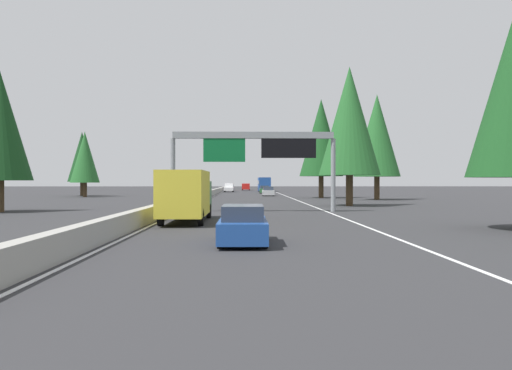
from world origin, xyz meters
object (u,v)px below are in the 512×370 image
Objects in this scene: bus_mid_left at (264,184)px; conifer_left_far at (82,157)px; conifer_left_near at (0,125)px; conifer_left_mid at (85,157)px; sign_gantry_overhead at (256,148)px; minivan_distant_a at (246,186)px; conifer_right_near at (349,121)px; sedan_near_right at (268,192)px; conifer_right_mid at (377,136)px; sedan_far_center at (264,190)px; conifer_right_far at (321,138)px; box_truck_near_center at (186,194)px; pickup_mid_right at (229,188)px; sedan_distant_b at (243,226)px.

conifer_left_far is (-31.69, 29.99, 4.45)m from bus_mid_left.
conifer_left_mid is (36.94, 4.91, -0.81)m from conifer_left_near.
conifer_left_mid is (37.17, 24.49, 0.97)m from sign_gantry_overhead.
minivan_distant_a is 0.38× the size of conifer_right_near.
conifer_right_mid reaches higher than sedan_near_right.
conifer_right_mid is (25.39, -15.76, 3.19)m from sign_gantry_overhead.
conifer_right_mid is at bearing -22.68° from conifer_right_near.
conifer_right_far reaches higher than sedan_far_center.
pickup_mid_right is (81.44, 0.25, -0.70)m from box_truck_near_center.
sedan_far_center is at bearing -20.84° from conifer_left_near.
conifer_right_near is 30.21m from conifer_left_near.
box_truck_near_center is (10.46, 3.33, 0.93)m from sedan_distant_b.
box_truck_near_center is at bearing 156.87° from sign_gantry_overhead.
pickup_mid_right is at bearing -11.98° from conifer_left_near.
sedan_far_center is (58.87, -2.74, -4.20)m from sign_gantry_overhead.
conifer_right_far is 34.63m from conifer_left_mid.
conifer_right_far is at bearing -11.35° from sedan_distant_b.
sign_gantry_overhead is at bearing 136.22° from conifer_right_near.
sedan_distant_b is at bearing 160.00° from conifer_right_mid.
sign_gantry_overhead reaches higher than sedan_distant_b.
minivan_distant_a is 82.05m from conifer_right_near.
conifer_left_far reaches higher than sedan_far_center.
sedan_far_center is at bearing 14.76° from conifer_right_far.
sedan_near_right is at bearing -79.63° from conifer_left_mid.
sedan_far_center is at bearing -2.60° from sedan_distant_b.
sedan_near_right is at bearing -175.79° from minivan_distant_a.
box_truck_near_center is at bearing 178.10° from minivan_distant_a.
minivan_distant_a is at bearing 4.21° from sedan_near_right.
conifer_left_near is 1.08× the size of conifer_left_far.
conifer_right_far is (-39.26, -14.14, 7.46)m from pickup_mid_right.
sedan_near_right is at bearing -3.71° from sign_gantry_overhead.
sedan_near_right is 0.46× the size of conifer_left_mid.
conifer_left_near is at bearing 89.31° from sign_gantry_overhead.
conifer_left_mid is at bearing 50.56° from conifer_right_near.
conifer_left_near reaches higher than pickup_mid_right.
conifer_left_near is at bearing 168.29° from minivan_distant_a.
sign_gantry_overhead is at bearing -90.69° from conifer_left_near.
conifer_right_far is (-42.47, -6.51, 6.66)m from bus_mid_left.
sign_gantry_overhead reaches higher than box_truck_near_center.
sedan_near_right is at bearing -28.03° from conifer_left_near.
sedan_far_center is at bearing -173.58° from minivan_distant_a.
conifer_left_near is (-9.29, 28.71, -1.41)m from conifer_right_near.
conifer_right_near is at bearing -34.57° from box_truck_near_center.
conifer_right_mid reaches higher than sedan_distant_b.
conifer_left_mid reaches higher than pickup_mid_right.
conifer_right_near is (-49.35, -6.39, 7.39)m from sedan_far_center.
minivan_distant_a is 0.49× the size of conifer_left_far.
sign_gantry_overhead is 1.32× the size of conifer_left_mid.
sedan_distant_b is 68.74m from conifer_left_far.
conifer_right_far reaches higher than conifer_left_near.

